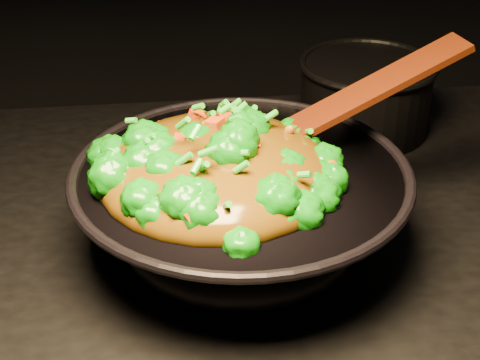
{
  "coord_description": "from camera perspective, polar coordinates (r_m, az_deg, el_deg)",
  "views": [
    {
      "loc": [
        -0.18,
        -0.63,
        1.4
      ],
      "look_at": [
        -0.1,
        0.05,
        0.99
      ],
      "focal_mm": 55.0,
      "sensor_mm": 36.0,
      "label": 1
    }
  ],
  "objects": [
    {
      "name": "back_pot",
      "position": [
        1.09,
        9.69,
        6.48
      ],
      "size": [
        0.21,
        0.21,
        0.11
      ],
      "primitive_type": "cylinder",
      "rotation": [
        0.0,
        0.0,
        -0.13
      ],
      "color": "black",
      "rests_on": "stovetop"
    },
    {
      "name": "wok",
      "position": [
        0.81,
        0.08,
        -2.48
      ],
      "size": [
        0.47,
        0.47,
        0.1
      ],
      "primitive_type": null,
      "rotation": [
        0.0,
        0.0,
        0.4
      ],
      "color": "black",
      "rests_on": "stovetop"
    },
    {
      "name": "stir_fry",
      "position": [
        0.76,
        -1.82,
        3.03
      ],
      "size": [
        0.28,
        0.28,
        0.09
      ],
      "primitive_type": null,
      "rotation": [
        0.0,
        0.0,
        -0.13
      ],
      "color": "#0F7D08",
      "rests_on": "wok"
    },
    {
      "name": "spatula",
      "position": [
        0.83,
        8.32,
        5.98
      ],
      "size": [
        0.28,
        0.1,
        0.12
      ],
      "primitive_type": "cube",
      "rotation": [
        0.0,
        -0.38,
        0.19
      ],
      "color": "#391006",
      "rests_on": "wok"
    }
  ]
}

